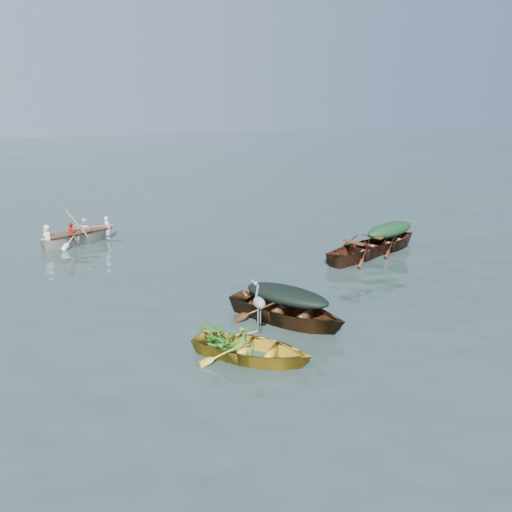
{
  "coord_description": "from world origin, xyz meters",
  "views": [
    {
      "loc": [
        -7.57,
        -10.18,
        5.09
      ],
      "look_at": [
        -0.98,
        2.98,
        0.5
      ],
      "focal_mm": 35.0,
      "sensor_mm": 36.0,
      "label": 1
    }
  ],
  "objects_px": {
    "green_tarp_boat": "(388,250)",
    "open_wooden_boat": "(362,258)",
    "dark_covered_boat": "(286,322)",
    "yellow_dinghy": "(252,359)",
    "heron": "(259,309)",
    "rowed_boat": "(80,243)"
  },
  "relations": [
    {
      "from": "heron",
      "to": "green_tarp_boat",
      "type": "bearing_deg",
      "value": -11.06
    },
    {
      "from": "yellow_dinghy",
      "to": "dark_covered_boat",
      "type": "xyz_separation_m",
      "value": [
        1.54,
        1.27,
        0.0
      ]
    },
    {
      "from": "dark_covered_boat",
      "to": "open_wooden_boat",
      "type": "distance_m",
      "value": 5.85
    },
    {
      "from": "yellow_dinghy",
      "to": "green_tarp_boat",
      "type": "distance_m",
      "value": 9.28
    },
    {
      "from": "yellow_dinghy",
      "to": "heron",
      "type": "height_order",
      "value": "heron"
    },
    {
      "from": "yellow_dinghy",
      "to": "open_wooden_boat",
      "type": "bearing_deg",
      "value": -6.69
    },
    {
      "from": "green_tarp_boat",
      "to": "open_wooden_boat",
      "type": "relative_size",
      "value": 0.95
    },
    {
      "from": "open_wooden_boat",
      "to": "rowed_boat",
      "type": "height_order",
      "value": "open_wooden_boat"
    },
    {
      "from": "dark_covered_boat",
      "to": "rowed_boat",
      "type": "relative_size",
      "value": 1.02
    },
    {
      "from": "dark_covered_boat",
      "to": "rowed_boat",
      "type": "height_order",
      "value": "dark_covered_boat"
    },
    {
      "from": "dark_covered_boat",
      "to": "rowed_boat",
      "type": "xyz_separation_m",
      "value": [
        -3.44,
        9.47,
        0.0
      ]
    },
    {
      "from": "yellow_dinghy",
      "to": "dark_covered_boat",
      "type": "distance_m",
      "value": 2.0
    },
    {
      "from": "open_wooden_boat",
      "to": "heron",
      "type": "height_order",
      "value": "heron"
    },
    {
      "from": "yellow_dinghy",
      "to": "green_tarp_boat",
      "type": "relative_size",
      "value": 0.73
    },
    {
      "from": "rowed_boat",
      "to": "heron",
      "type": "bearing_deg",
      "value": 173.18
    },
    {
      "from": "green_tarp_boat",
      "to": "dark_covered_boat",
      "type": "bearing_deg",
      "value": 105.93
    },
    {
      "from": "rowed_boat",
      "to": "heron",
      "type": "distance_m",
      "value": 10.61
    },
    {
      "from": "rowed_boat",
      "to": "heron",
      "type": "height_order",
      "value": "heron"
    },
    {
      "from": "green_tarp_boat",
      "to": "open_wooden_boat",
      "type": "height_order",
      "value": "open_wooden_boat"
    },
    {
      "from": "yellow_dinghy",
      "to": "green_tarp_boat",
      "type": "height_order",
      "value": "green_tarp_boat"
    },
    {
      "from": "dark_covered_boat",
      "to": "open_wooden_boat",
      "type": "height_order",
      "value": "open_wooden_boat"
    },
    {
      "from": "dark_covered_boat",
      "to": "green_tarp_boat",
      "type": "xyz_separation_m",
      "value": [
        6.32,
        3.66,
        0.0
      ]
    }
  ]
}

